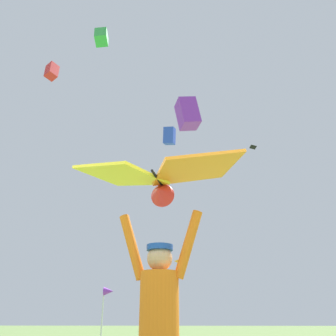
% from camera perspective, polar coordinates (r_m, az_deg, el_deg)
% --- Properties ---
extents(kite_flyer_person, '(0.81, 0.39, 1.92)m').
position_cam_1_polar(kite_flyer_person, '(3.23, -1.47, -24.31)').
color(kite_flyer_person, '#424751').
rests_on(kite_flyer_person, ground).
extents(held_stunt_kite, '(1.68, 1.01, 0.39)m').
position_cam_1_polar(held_stunt_kite, '(3.41, -1.52, -1.58)').
color(held_stunt_kite, black).
extents(distant_kite_purple_far_center, '(1.24, 1.05, 1.46)m').
position_cam_1_polar(distant_kite_purple_far_center, '(16.09, 3.22, 8.81)').
color(distant_kite_purple_far_center, purple).
extents(distant_kite_black_low_right, '(0.79, 0.80, 0.24)m').
position_cam_1_polar(distant_kite_black_low_right, '(34.56, 13.69, 3.36)').
color(distant_kite_black_low_right, black).
extents(distant_kite_blue_mid_right, '(0.88, 1.09, 1.32)m').
position_cam_1_polar(distant_kite_blue_mid_right, '(23.81, 0.24, 5.25)').
color(distant_kite_blue_mid_right, blue).
extents(distant_kite_green_low_left, '(0.69, 0.90, 1.14)m').
position_cam_1_polar(distant_kite_green_low_left, '(18.29, -10.80, 20.20)').
color(distant_kite_green_low_left, green).
extents(distant_kite_orange_high_right, '(0.66, 0.64, 0.29)m').
position_cam_1_polar(distant_kite_orange_high_right, '(38.12, 1.66, -14.92)').
color(distant_kite_orange_high_right, orange).
extents(distant_kite_red_high_left, '(1.25, 1.40, 1.55)m').
position_cam_1_polar(distant_kite_red_high_left, '(32.44, -18.41, 14.72)').
color(distant_kite_red_high_left, red).
extents(marker_flag, '(0.30, 0.24, 1.85)m').
position_cam_1_polar(marker_flag, '(10.79, -9.80, -19.83)').
color(marker_flag, silver).
rests_on(marker_flag, ground).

